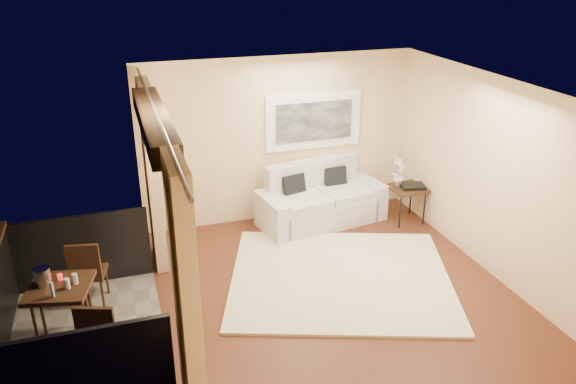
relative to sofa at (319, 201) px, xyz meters
name	(u,v)px	position (x,y,z in m)	size (l,w,h in m)	color
floor	(335,292)	(-0.57, -2.09, -0.35)	(5.00, 5.00, 0.00)	#522818
room_shell	(154,122)	(-2.70, -2.09, 2.17)	(5.00, 6.40, 5.00)	white
balcony	(69,328)	(-3.87, -2.09, -0.17)	(1.81, 2.60, 1.17)	#605B56
curtains	(166,223)	(-2.68, -2.09, 0.99)	(0.16, 4.80, 2.64)	tan
artwork	(314,121)	(0.01, 0.37, 1.27)	(1.62, 0.07, 0.92)	white
rug	(340,277)	(-0.37, -1.81, -0.33)	(2.98, 2.59, 0.04)	beige
sofa	(319,201)	(0.00, 0.00, 0.00)	(2.17, 1.20, 0.99)	silver
side_table	(407,191)	(1.36, -0.45, 0.19)	(0.59, 0.59, 0.60)	#331E11
tray	(413,186)	(1.44, -0.48, 0.28)	(0.38, 0.28, 0.05)	black
orchid	(399,171)	(1.25, -0.34, 0.51)	(0.27, 0.18, 0.51)	white
bistro_table	(60,292)	(-3.88, -2.13, 0.34)	(0.79, 0.79, 0.77)	#331E11
balcony_chair_far	(87,269)	(-3.63, -1.41, 0.18)	(0.46, 0.47, 0.91)	#331E11
balcony_chair_near	(95,346)	(-3.55, -3.00, 0.19)	(0.51, 0.52, 0.93)	#331E11
ice_bucket	(43,276)	(-4.04, -2.04, 0.52)	(0.18, 0.18, 0.20)	silver
candle	(60,277)	(-3.87, -2.00, 0.46)	(0.06, 0.06, 0.07)	red
vase	(52,290)	(-3.93, -2.34, 0.51)	(0.04, 0.04, 0.18)	white
glass_a	(67,284)	(-3.79, -2.21, 0.48)	(0.06, 0.06, 0.12)	white
glass_b	(75,279)	(-3.71, -2.13, 0.48)	(0.06, 0.06, 0.12)	silver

